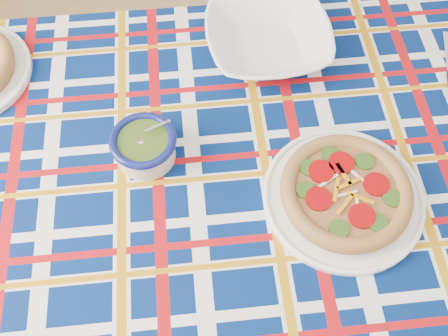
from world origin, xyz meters
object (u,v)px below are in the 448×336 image
(main_focaccia_plate, at_px, (346,192))
(pesto_bowl, at_px, (144,145))
(dining_table, at_px, (233,214))
(serving_bowl, at_px, (268,40))

(main_focaccia_plate, height_order, pesto_bowl, pesto_bowl)
(pesto_bowl, bearing_deg, main_focaccia_plate, 2.46)
(pesto_bowl, bearing_deg, dining_table, -11.16)
(dining_table, height_order, serving_bowl, serving_bowl)
(main_focaccia_plate, height_order, serving_bowl, serving_bowl)
(dining_table, xyz_separation_m, serving_bowl, (-0.03, 0.39, 0.12))
(dining_table, xyz_separation_m, main_focaccia_plate, (0.21, 0.06, 0.11))
(serving_bowl, bearing_deg, pesto_bowl, -115.09)
(pesto_bowl, relative_size, serving_bowl, 0.47)
(main_focaccia_plate, xyz_separation_m, serving_bowl, (-0.24, 0.34, 0.00))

